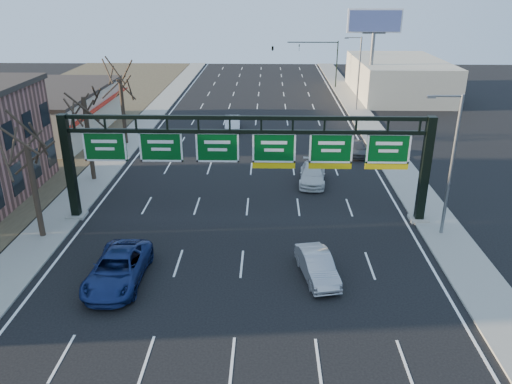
{
  "coord_description": "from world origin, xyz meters",
  "views": [
    {
      "loc": [
        1.44,
        -22.8,
        14.83
      ],
      "look_at": [
        0.74,
        5.06,
        3.2
      ],
      "focal_mm": 35.0,
      "sensor_mm": 36.0,
      "label": 1
    }
  ],
  "objects_px": {
    "car_blue_suv": "(118,269)",
    "car_silver_sedan": "(317,266)",
    "sign_gantry": "(248,154)",
    "car_white_wagon": "(312,174)"
  },
  "relations": [
    {
      "from": "sign_gantry",
      "to": "car_white_wagon",
      "type": "relative_size",
      "value": 5.0
    },
    {
      "from": "sign_gantry",
      "to": "car_blue_suv",
      "type": "bearing_deg",
      "value": -129.68
    },
    {
      "from": "car_blue_suv",
      "to": "sign_gantry",
      "type": "bearing_deg",
      "value": 50.9
    },
    {
      "from": "sign_gantry",
      "to": "car_silver_sedan",
      "type": "distance_m",
      "value": 9.23
    },
    {
      "from": "car_blue_suv",
      "to": "car_silver_sedan",
      "type": "xyz_separation_m",
      "value": [
        10.68,
        0.71,
        -0.1
      ]
    },
    {
      "from": "car_silver_sedan",
      "to": "car_white_wagon",
      "type": "distance_m",
      "value": 14.19
    },
    {
      "from": "car_blue_suv",
      "to": "car_silver_sedan",
      "type": "bearing_deg",
      "value": 4.4
    },
    {
      "from": "car_silver_sedan",
      "to": "car_white_wagon",
      "type": "xyz_separation_m",
      "value": [
        0.87,
        14.16,
        0.0
      ]
    },
    {
      "from": "sign_gantry",
      "to": "car_silver_sedan",
      "type": "relative_size",
      "value": 5.7
    },
    {
      "from": "car_blue_suv",
      "to": "car_silver_sedan",
      "type": "relative_size",
      "value": 1.35
    }
  ]
}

